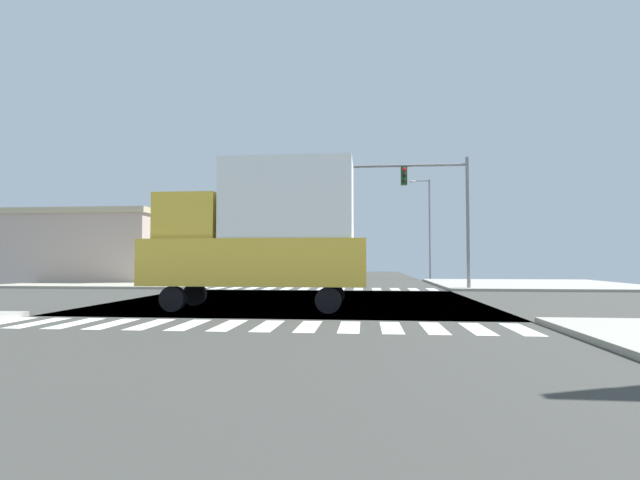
% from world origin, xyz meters
% --- Properties ---
extents(ground, '(90.00, 90.00, 0.05)m').
position_xyz_m(ground, '(0.00, 0.00, -0.03)').
color(ground, '#3C3C38').
extents(sidewalk_corner_ne, '(12.00, 12.00, 0.14)m').
position_xyz_m(sidewalk_corner_ne, '(13.00, 12.00, 0.07)').
color(sidewalk_corner_ne, '#A09B91').
rests_on(sidewalk_corner_ne, ground).
extents(sidewalk_corner_nw, '(12.00, 12.00, 0.14)m').
position_xyz_m(sidewalk_corner_nw, '(-13.00, 12.00, 0.07)').
color(sidewalk_corner_nw, '#A4A08C').
rests_on(sidewalk_corner_nw, ground).
extents(crosswalk_near, '(13.50, 2.00, 0.01)m').
position_xyz_m(crosswalk_near, '(-0.25, -7.30, 0.00)').
color(crosswalk_near, white).
rests_on(crosswalk_near, ground).
extents(crosswalk_far, '(13.50, 2.00, 0.01)m').
position_xyz_m(crosswalk_far, '(-0.25, 7.30, 0.00)').
color(crosswalk_far, white).
rests_on(crosswalk_far, ground).
extents(traffic_signal_mast, '(7.58, 0.55, 7.13)m').
position_xyz_m(traffic_signal_mast, '(5.27, 6.88, 5.29)').
color(traffic_signal_mast, gray).
rests_on(traffic_signal_mast, ground).
extents(street_lamp, '(1.78, 0.32, 8.30)m').
position_xyz_m(street_lamp, '(7.76, 20.83, 4.94)').
color(street_lamp, gray).
rests_on(street_lamp, ground).
extents(bank_building, '(15.06, 9.67, 5.11)m').
position_xyz_m(bank_building, '(-18.46, 15.17, 2.56)').
color(bank_building, '#C1A797').
rests_on(bank_building, ground).
extents(box_truck_nearside_1, '(7.20, 2.40, 4.85)m').
position_xyz_m(box_truck_nearside_1, '(-0.71, -3.50, 2.56)').
color(box_truck_nearside_1, black).
rests_on(box_truck_nearside_1, ground).
extents(sedan_queued_1, '(1.80, 4.30, 1.88)m').
position_xyz_m(sedan_queued_1, '(-2.00, 27.69, 1.12)').
color(sedan_queued_1, black).
rests_on(sedan_queued_1, ground).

